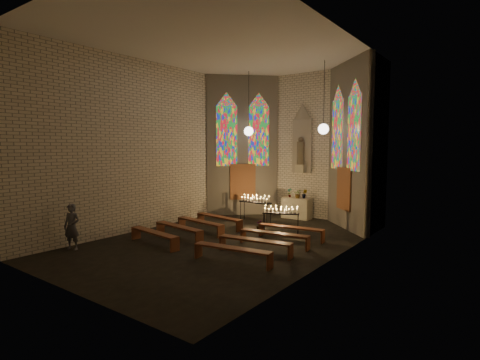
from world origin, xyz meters
name	(u,v)px	position (x,y,z in m)	size (l,w,h in m)	color
floor	(227,241)	(0.00, 0.00, 0.00)	(12.00, 12.00, 0.00)	black
room	(275,141)	(0.00, 3.37, 3.72)	(8.22, 12.43, 7.00)	beige
altar	(297,208)	(0.00, 5.45, 0.50)	(1.40, 0.60, 1.00)	#AEA88E
flower_vase_left	(290,193)	(-0.38, 5.43, 1.22)	(0.24, 0.16, 0.45)	#4C723F
flower_vase_center	(298,194)	(0.10, 5.36, 1.21)	(0.38, 0.33, 0.42)	#4C723F
flower_vase_right	(304,194)	(0.38, 5.49, 1.22)	(0.25, 0.20, 0.45)	#4C723F
aisle_flower_pot	(259,225)	(0.01, 2.16, 0.22)	(0.24, 0.24, 0.43)	#4C723F
votive_stand_left	(255,200)	(-1.17, 3.60, 1.00)	(1.59, 0.40, 1.16)	black
votive_stand_right	(281,211)	(1.01, 2.20, 0.91)	(1.45, 0.92, 1.06)	black
pew_left_0	(219,218)	(-1.74, 1.67, 0.39)	(2.54, 0.69, 0.48)	brown
pew_right_0	(291,229)	(1.74, 1.67, 0.39)	(2.54, 0.69, 0.48)	brown
pew_left_1	(200,223)	(-1.74, 0.47, 0.39)	(2.54, 0.69, 0.48)	brown
pew_right_1	(274,235)	(1.74, 0.47, 0.39)	(2.54, 0.69, 0.48)	brown
pew_left_2	(179,228)	(-1.74, -0.73, 0.39)	(2.54, 0.69, 0.48)	brown
pew_right_2	(255,242)	(1.74, -0.73, 0.39)	(2.54, 0.69, 0.48)	brown
pew_left_3	(154,234)	(-1.74, -1.93, 0.39)	(2.54, 0.69, 0.48)	brown
pew_right_3	(232,250)	(1.74, -1.93, 0.39)	(2.54, 0.69, 0.48)	brown
visitor	(72,227)	(-3.50, -3.97, 0.78)	(0.57, 0.37, 1.56)	#4B4C55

